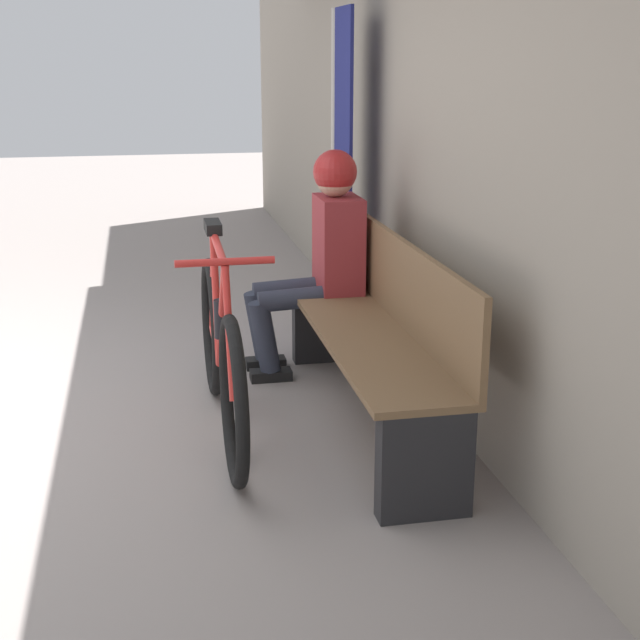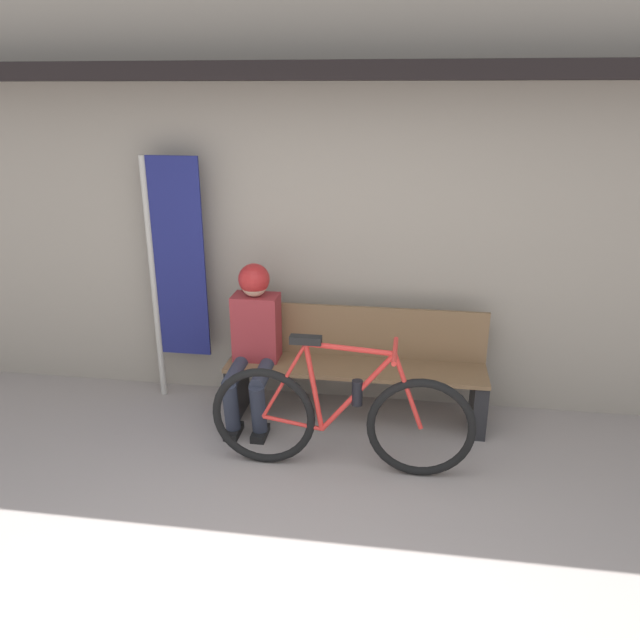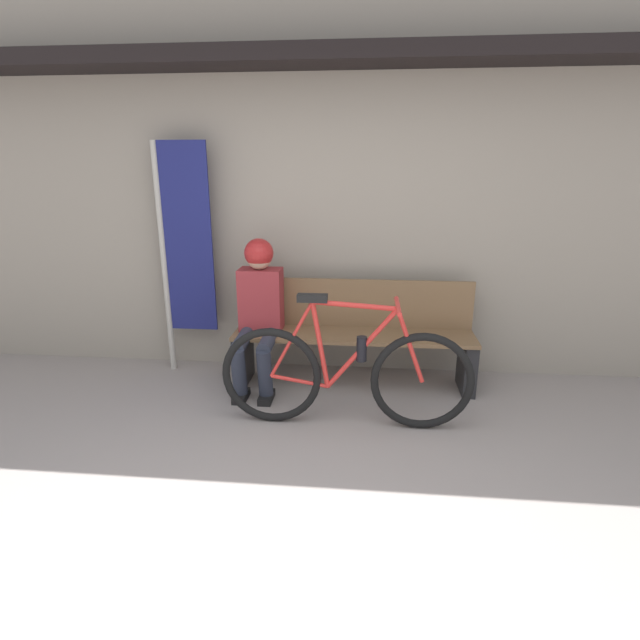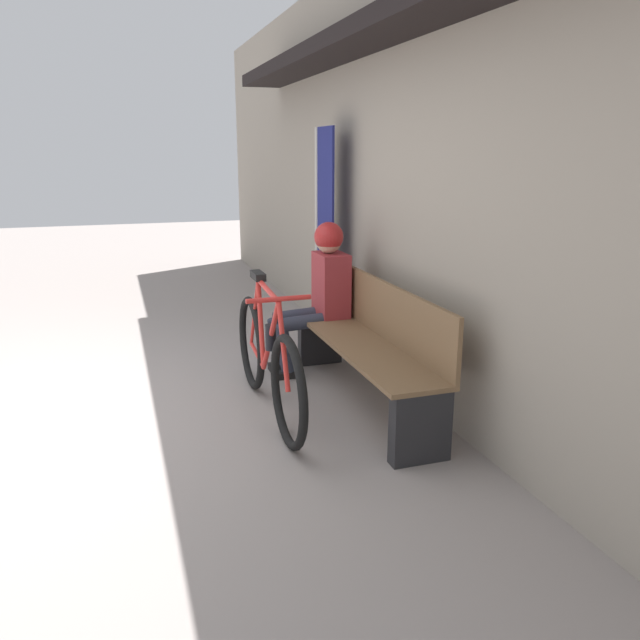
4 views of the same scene
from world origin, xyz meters
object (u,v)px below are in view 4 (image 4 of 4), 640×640
(bicycle, at_px, (268,361))
(banner_pole, at_px, (323,224))
(park_bench_near, at_px, (369,346))
(person_seated, at_px, (320,287))

(bicycle, xyz_separation_m, banner_pole, (-1.42, 0.87, 0.73))
(park_bench_near, xyz_separation_m, banner_pole, (-1.45, 0.15, 0.69))
(person_seated, distance_m, banner_pole, 0.85)
(park_bench_near, relative_size, person_seated, 1.60)
(person_seated, bearing_deg, bicycle, -39.84)
(bicycle, height_order, person_seated, person_seated)
(bicycle, height_order, banner_pole, banner_pole)
(bicycle, xyz_separation_m, person_seated, (-0.72, 0.60, 0.31))
(park_bench_near, xyz_separation_m, person_seated, (-0.75, -0.11, 0.28))
(park_bench_near, height_order, person_seated, person_seated)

